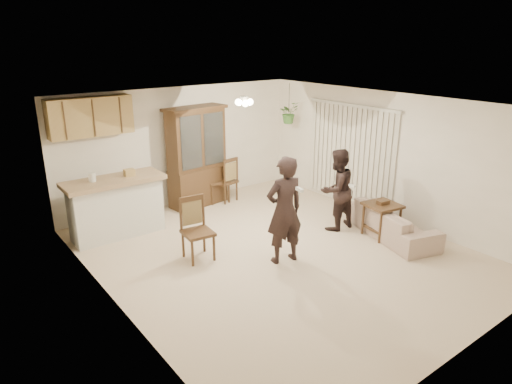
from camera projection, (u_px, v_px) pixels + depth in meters
floor at (278, 253)px, 7.72m from camera, size 6.50×6.50×0.00m
ceiling at (280, 104)px, 6.91m from camera, size 5.50×6.50×0.02m
wall_back at (181, 146)px, 9.76m from camera, size 5.50×0.02×2.50m
wall_front at (475, 256)px, 4.87m from camera, size 5.50×0.02×2.50m
wall_left at (112, 223)px, 5.73m from camera, size 0.02×6.50×2.50m
wall_right at (387, 157)px, 8.89m from camera, size 0.02×6.50×2.50m
breakfast_bar at (117, 210)px, 8.26m from camera, size 1.60×0.55×1.00m
bar_top at (114, 181)px, 8.08m from camera, size 1.75×0.70×0.08m
upper_cabinets at (90, 117)px, 8.25m from camera, size 1.50×0.34×0.70m
vertical_blinds at (350, 155)px, 9.60m from camera, size 0.06×2.30×2.10m
ceiling_fixture at (244, 101)px, 7.96m from camera, size 0.36×0.36×0.20m
hanging_plant at (289, 113)px, 10.25m from camera, size 0.43×0.37×0.48m
plant_cord at (289, 98)px, 10.14m from camera, size 0.01×0.01×0.65m
sofa at (392, 217)px, 8.26m from camera, size 1.24×2.01×0.73m
adult at (284, 209)px, 7.17m from camera, size 0.72×0.54×1.80m
child at (336, 195)px, 8.51m from camera, size 0.66×0.52×1.35m
china_hutch at (197, 158)px, 9.64m from camera, size 1.39×0.67×2.12m
side_table at (381, 219)px, 8.28m from camera, size 0.66×0.66×0.69m
chair_bar at (198, 242)px, 7.44m from camera, size 0.51×0.51×1.04m
chair_hutch_left at (217, 188)px, 10.07m from camera, size 0.56×0.56×1.06m
chair_hutch_right at (225, 188)px, 10.11m from camera, size 0.51×0.51×1.00m
controller_adult at (300, 189)px, 6.69m from camera, size 0.07×0.16×0.05m
controller_child at (352, 186)px, 8.14m from camera, size 0.04×0.13×0.04m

